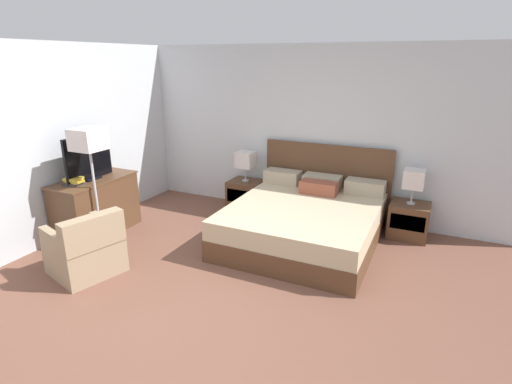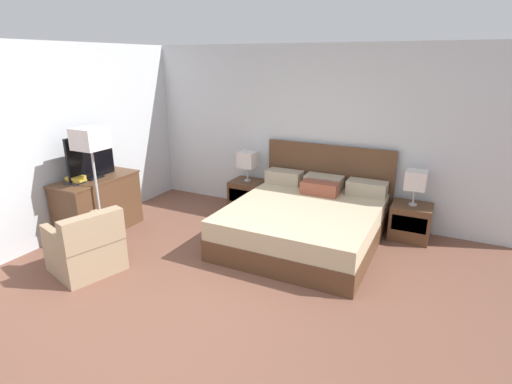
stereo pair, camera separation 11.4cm
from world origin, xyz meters
name	(u,v)px [view 1 (the left image)]	position (x,y,z in m)	size (l,w,h in m)	color
ground_plane	(182,323)	(0.00, 0.00, 0.00)	(9.62, 9.62, 0.00)	brown
wall_back	(301,132)	(0.00, 3.24, 1.28)	(6.35, 0.06, 2.56)	silver
wall_left	(75,140)	(-2.60, 1.30, 1.28)	(0.06, 5.01, 2.56)	silver
bed	(305,220)	(0.45, 2.20, 0.30)	(1.93, 2.08, 1.15)	brown
nightstand_left	(246,195)	(-0.80, 2.92, 0.24)	(0.52, 0.45, 0.48)	brown
nightstand_right	(409,220)	(1.70, 2.92, 0.24)	(0.52, 0.45, 0.48)	brown
table_lamp_left	(245,160)	(-0.80, 2.92, 0.83)	(0.26, 0.26, 0.47)	#B7B7BC
table_lamp_right	(414,179)	(1.70, 2.92, 0.83)	(0.26, 0.26, 0.47)	#B7B7BC
dresser	(96,205)	(-2.27, 1.21, 0.41)	(0.56, 1.16, 0.79)	brown
tv	(88,158)	(-2.27, 1.19, 1.09)	(0.18, 0.75, 0.60)	black
book_red_cover	(73,183)	(-2.29, 0.91, 0.81)	(0.23, 0.19, 0.04)	#383333
book_blue_cover	(75,181)	(-2.25, 0.91, 0.84)	(0.20, 0.15, 0.03)	gold
book_small_top	(73,179)	(-2.27, 0.91, 0.87)	(0.20, 0.17, 0.04)	gold
armchair_by_window	(86,250)	(-1.52, 0.32, 0.28)	(0.85, 0.85, 0.76)	#9E8466
floor_lamp	(89,147)	(-1.93, 0.92, 1.31)	(0.35, 0.35, 1.55)	#B7B7BC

